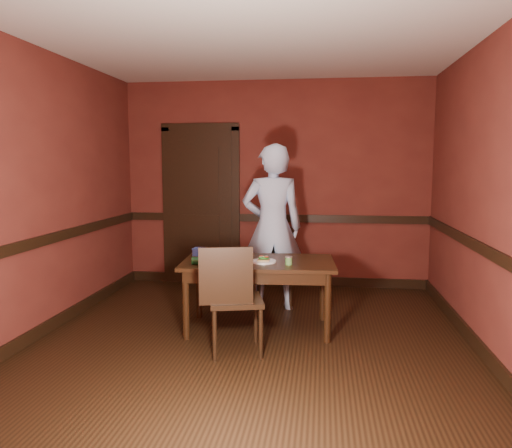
% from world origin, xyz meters
% --- Properties ---
extents(floor, '(4.00, 4.50, 0.01)m').
position_xyz_m(floor, '(0.00, 0.00, 0.00)').
color(floor, black).
rests_on(floor, ground).
extents(ceiling, '(4.00, 4.50, 0.01)m').
position_xyz_m(ceiling, '(0.00, 0.00, 2.70)').
color(ceiling, silver).
rests_on(ceiling, ground).
extents(wall_back, '(4.00, 0.02, 2.70)m').
position_xyz_m(wall_back, '(0.00, 2.25, 1.35)').
color(wall_back, maroon).
rests_on(wall_back, ground).
extents(wall_front, '(4.00, 0.02, 2.70)m').
position_xyz_m(wall_front, '(0.00, -2.25, 1.35)').
color(wall_front, maroon).
rests_on(wall_front, ground).
extents(wall_left, '(0.02, 4.50, 2.70)m').
position_xyz_m(wall_left, '(-2.00, 0.00, 1.35)').
color(wall_left, maroon).
rests_on(wall_left, ground).
extents(wall_right, '(0.02, 4.50, 2.70)m').
position_xyz_m(wall_right, '(2.00, 0.00, 1.35)').
color(wall_right, maroon).
rests_on(wall_right, ground).
extents(dado_back, '(4.00, 0.03, 0.10)m').
position_xyz_m(dado_back, '(0.00, 2.23, 0.90)').
color(dado_back, black).
rests_on(dado_back, ground).
extents(dado_left, '(0.03, 4.50, 0.10)m').
position_xyz_m(dado_left, '(-1.99, 0.00, 0.90)').
color(dado_left, black).
rests_on(dado_left, ground).
extents(dado_right, '(0.03, 4.50, 0.10)m').
position_xyz_m(dado_right, '(1.99, 0.00, 0.90)').
color(dado_right, black).
rests_on(dado_right, ground).
extents(baseboard_back, '(4.00, 0.03, 0.12)m').
position_xyz_m(baseboard_back, '(0.00, 2.23, 0.06)').
color(baseboard_back, black).
rests_on(baseboard_back, ground).
extents(baseboard_left, '(0.03, 4.50, 0.12)m').
position_xyz_m(baseboard_left, '(-1.99, 0.00, 0.06)').
color(baseboard_left, black).
rests_on(baseboard_left, ground).
extents(baseboard_right, '(0.03, 4.50, 0.12)m').
position_xyz_m(baseboard_right, '(1.99, 0.00, 0.06)').
color(baseboard_right, black).
rests_on(baseboard_right, ground).
extents(door, '(1.05, 0.07, 2.20)m').
position_xyz_m(door, '(-1.00, 2.22, 1.09)').
color(door, black).
rests_on(door, ground).
extents(dining_table, '(1.51, 0.92, 0.68)m').
position_xyz_m(dining_table, '(0.02, 0.40, 0.34)').
color(dining_table, black).
rests_on(dining_table, floor).
extents(chair_far, '(0.49, 0.49, 0.89)m').
position_xyz_m(chair_far, '(0.08, 1.24, 0.45)').
color(chair_far, black).
rests_on(chair_far, floor).
extents(chair_near, '(0.54, 0.54, 0.95)m').
position_xyz_m(chair_near, '(-0.10, -0.22, 0.48)').
color(chair_near, black).
rests_on(chair_near, floor).
extents(person, '(0.74, 0.56, 1.84)m').
position_xyz_m(person, '(0.08, 1.13, 0.92)').
color(person, '#B0C7EA').
rests_on(person, floor).
extents(sandwich_plate, '(0.24, 0.24, 0.06)m').
position_xyz_m(sandwich_plate, '(0.08, 0.33, 0.70)').
color(sandwich_plate, white).
rests_on(sandwich_plate, dining_table).
extents(sauce_jar, '(0.07, 0.07, 0.08)m').
position_xyz_m(sauce_jar, '(0.32, 0.24, 0.73)').
color(sauce_jar, '#568D43').
rests_on(sauce_jar, dining_table).
extents(cheese_saucer, '(0.18, 0.18, 0.05)m').
position_xyz_m(cheese_saucer, '(-0.41, 0.49, 0.71)').
color(cheese_saucer, white).
rests_on(cheese_saucer, dining_table).
extents(food_tub, '(0.20, 0.14, 0.08)m').
position_xyz_m(food_tub, '(-0.59, 0.59, 0.72)').
color(food_tub, blue).
rests_on(food_tub, dining_table).
extents(wrapped_veg, '(0.26, 0.10, 0.07)m').
position_xyz_m(wrapped_veg, '(-0.45, 0.15, 0.72)').
color(wrapped_veg, '#113C17').
rests_on(wrapped_veg, dining_table).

